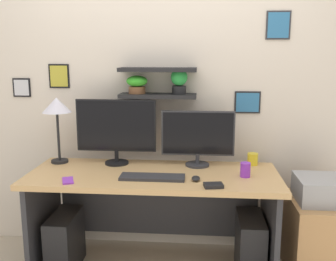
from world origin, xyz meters
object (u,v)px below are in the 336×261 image
at_px(cell_phone, 68,180).
at_px(printer, 324,190).
at_px(monitor_left, 116,129).
at_px(computer_tower_right, 250,246).
at_px(scissors_tray, 213,185).
at_px(computer_tower_left, 65,242).
at_px(monitor_right, 198,136).
at_px(computer_mouse, 196,178).
at_px(drawer_cabinet, 320,239).
at_px(coffee_mug, 253,159).
at_px(pen_cup, 245,170).
at_px(desk, 155,197).
at_px(keyboard, 152,177).
at_px(desk_lamp, 57,109).

relative_size(cell_phone, printer, 0.37).
distance_m(monitor_left, computer_tower_right, 1.31).
height_order(scissors_tray, computer_tower_left, scissors_tray).
height_order(monitor_right, computer_tower_left, monitor_right).
xyz_separation_m(computer_mouse, drawer_cabinet, (0.89, 0.17, -0.48)).
distance_m(coffee_mug, pen_cup, 0.31).
bearing_deg(drawer_cabinet, desk, 178.38).
bearing_deg(monitor_right, coffee_mug, 6.95).
bearing_deg(computer_mouse, desk, 146.49).
bearing_deg(cell_phone, desk, 6.49).
bearing_deg(cell_phone, drawer_cabinet, -12.91).
distance_m(printer, computer_tower_left, 1.90).
distance_m(pen_cup, computer_tower_left, 1.42).
height_order(scissors_tray, drawer_cabinet, scissors_tray).
relative_size(pen_cup, scissors_tray, 0.83).
distance_m(desk, keyboard, 0.28).
height_order(cell_phone, computer_tower_left, cell_phone).
bearing_deg(computer_mouse, scissors_tray, -46.64).
bearing_deg(monitor_left, cell_phone, -117.83).
height_order(desk, computer_tower_right, desk).
relative_size(coffee_mug, printer, 0.24).
height_order(desk_lamp, scissors_tray, desk_lamp).
bearing_deg(computer_tower_right, keyboard, -170.87).
relative_size(monitor_right, pen_cup, 5.46).
xyz_separation_m(monitor_left, scissors_tray, (0.73, -0.48, -0.26)).
distance_m(desk, drawer_cabinet, 1.22).
height_order(computer_mouse, printer, computer_mouse).
height_order(scissors_tray, computer_tower_right, scissors_tray).
xyz_separation_m(coffee_mug, drawer_cabinet, (0.47, -0.25, -0.51)).
height_order(cell_phone, pen_cup, pen_cup).
bearing_deg(computer_tower_right, computer_tower_left, -178.67).
relative_size(computer_mouse, printer, 0.24).
xyz_separation_m(keyboard, desk_lamp, (-0.77, 0.34, 0.41)).
height_order(desk, drawer_cabinet, desk).
bearing_deg(coffee_mug, printer, -27.70).
bearing_deg(computer_mouse, keyboard, 176.62).
bearing_deg(drawer_cabinet, cell_phone, -171.78).
xyz_separation_m(desk, monitor_left, (-0.31, 0.16, 0.48)).
bearing_deg(desk, drawer_cabinet, -1.62).
distance_m(monitor_right, computer_tower_right, 0.88).
bearing_deg(printer, desk_lamp, 174.55).
bearing_deg(monitor_right, desk_lamp, -179.59).
bearing_deg(desk, computer_tower_left, -171.00).
relative_size(cell_phone, drawer_cabinet, 0.25).
bearing_deg(keyboard, drawer_cabinet, 7.17).
xyz_separation_m(cell_phone, scissors_tray, (0.96, -0.04, 0.01)).
xyz_separation_m(monitor_left, keyboard, (0.32, -0.34, -0.26)).
distance_m(desk, printer, 1.20).
xyz_separation_m(monitor_left, monitor_right, (0.62, -0.00, -0.05)).
bearing_deg(drawer_cabinet, scissors_tray, -159.77).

